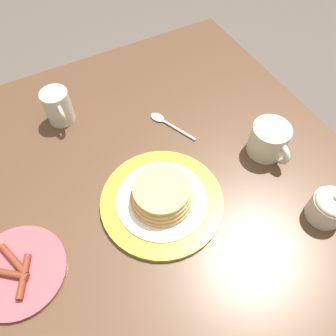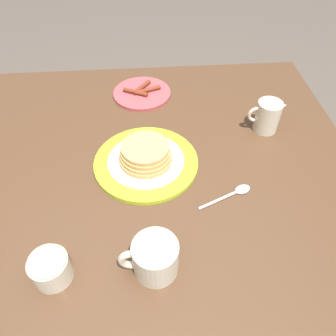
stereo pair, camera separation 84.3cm
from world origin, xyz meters
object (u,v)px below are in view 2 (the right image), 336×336
object	(u,v)px
sugar_bowl	(47,267)
spoon	(232,193)
creamer_pitcher	(266,116)
coffee_mug	(153,258)
side_plate_bacon	(141,93)
pancake_plate	(144,158)

from	to	relation	value
sugar_bowl	spoon	world-z (taller)	sugar_bowl
creamer_pitcher	spoon	distance (m)	0.28
creamer_pitcher	spoon	bearing A→B (deg)	58.69
spoon	sugar_bowl	bearing A→B (deg)	23.79
creamer_pitcher	sugar_bowl	distance (m)	0.70
coffee_mug	sugar_bowl	xyz separation A→B (m)	(0.21, 0.00, -0.00)
sugar_bowl	spoon	bearing A→B (deg)	-156.21
sugar_bowl	spoon	size ratio (longest dim) A/B	0.59
creamer_pitcher	side_plate_bacon	bearing A→B (deg)	-29.94
side_plate_bacon	creamer_pitcher	world-z (taller)	creamer_pitcher
coffee_mug	side_plate_bacon	bearing A→B (deg)	-88.86
side_plate_bacon	creamer_pitcher	xyz separation A→B (m)	(-0.36, 0.21, 0.04)
sugar_bowl	side_plate_bacon	bearing A→B (deg)	-107.12
creamer_pitcher	spoon	size ratio (longest dim) A/B	0.78
pancake_plate	coffee_mug	bearing A→B (deg)	91.78
side_plate_bacon	creamer_pitcher	distance (m)	0.42
pancake_plate	spoon	size ratio (longest dim) A/B	1.94
creamer_pitcher	spoon	xyz separation A→B (m)	(0.15, 0.24, -0.05)
side_plate_bacon	sugar_bowl	size ratio (longest dim) A/B	2.27
sugar_bowl	coffee_mug	bearing A→B (deg)	-179.69
pancake_plate	coffee_mug	world-z (taller)	coffee_mug
coffee_mug	pancake_plate	bearing A→B (deg)	-88.22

